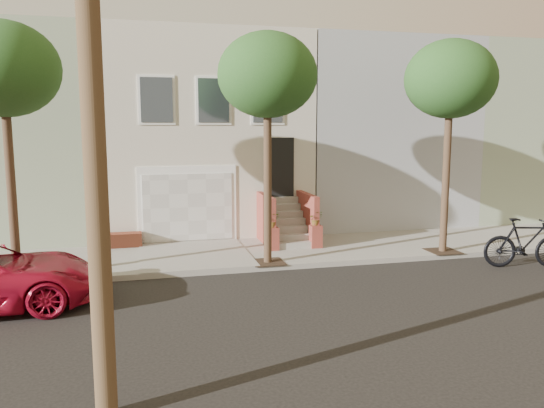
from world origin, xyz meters
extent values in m
plane|color=black|center=(0.00, 0.00, 0.00)|extent=(90.00, 90.00, 0.00)
cube|color=gray|center=(0.00, 5.35, 0.07)|extent=(40.00, 3.70, 0.15)
cube|color=beige|center=(0.00, 11.20, 3.65)|extent=(7.00, 8.00, 7.00)
cube|color=gray|center=(-6.80, 11.20, 3.65)|extent=(6.50, 8.00, 7.00)
cube|color=gray|center=(6.80, 11.20, 3.65)|extent=(6.50, 8.00, 7.00)
cube|color=gray|center=(13.30, 11.20, 3.65)|extent=(6.50, 8.00, 7.00)
cube|color=white|center=(-0.90, 7.22, 1.40)|extent=(3.20, 0.12, 2.50)
cube|color=silver|center=(-0.90, 7.16, 1.30)|extent=(2.90, 0.06, 2.20)
cube|color=gray|center=(-0.90, 5.35, 0.16)|extent=(3.20, 3.70, 0.02)
cube|color=brown|center=(-3.10, 6.90, 0.37)|extent=(1.40, 0.45, 0.44)
cube|color=black|center=(2.20, 7.17, 2.55)|extent=(1.00, 0.06, 2.00)
cube|color=#3F4751|center=(-1.80, 7.17, 4.75)|extent=(1.00, 0.06, 1.40)
cube|color=white|center=(-1.80, 7.19, 4.75)|extent=(1.15, 0.05, 1.55)
cube|color=#3F4751|center=(0.00, 7.17, 4.75)|extent=(1.00, 0.06, 1.40)
cube|color=white|center=(0.00, 7.19, 4.75)|extent=(1.15, 0.05, 1.55)
cube|color=#3F4751|center=(1.80, 7.17, 4.75)|extent=(1.00, 0.06, 1.40)
cube|color=white|center=(1.80, 7.19, 4.75)|extent=(1.15, 0.05, 1.55)
cube|color=gray|center=(2.20, 5.38, 0.25)|extent=(1.20, 0.28, 0.20)
cube|color=gray|center=(2.20, 5.66, 0.45)|extent=(1.20, 0.28, 0.20)
cube|color=gray|center=(2.20, 5.94, 0.65)|extent=(1.20, 0.28, 0.20)
cube|color=gray|center=(2.20, 6.22, 0.85)|extent=(1.20, 0.28, 0.20)
cube|color=gray|center=(2.20, 6.50, 1.05)|extent=(1.20, 0.28, 0.20)
cube|color=gray|center=(2.20, 6.78, 1.25)|extent=(1.20, 0.28, 0.20)
cube|color=gray|center=(2.20, 7.06, 1.45)|extent=(1.20, 0.28, 0.20)
cube|color=brown|center=(1.50, 6.22, 0.95)|extent=(0.18, 1.96, 1.60)
cube|color=brown|center=(2.90, 6.22, 0.95)|extent=(0.18, 1.96, 1.60)
cube|color=brown|center=(1.50, 5.34, 0.50)|extent=(0.35, 0.35, 0.70)
imported|color=#1C4719|center=(1.50, 5.34, 1.07)|extent=(0.40, 0.35, 0.45)
cube|color=brown|center=(2.90, 5.34, 0.50)|extent=(0.35, 0.35, 0.70)
imported|color=#1C4719|center=(2.90, 5.34, 1.07)|extent=(0.41, 0.35, 0.45)
cube|color=#2D2116|center=(-5.50, 3.90, 0.15)|extent=(0.90, 0.90, 0.02)
cylinder|color=#322516|center=(-5.50, 3.90, 2.25)|extent=(0.22, 0.22, 4.20)
ellipsoid|color=#1C4719|center=(-5.50, 3.90, 5.30)|extent=(2.70, 2.57, 2.29)
cube|color=#2D2116|center=(1.00, 3.90, 0.15)|extent=(0.90, 0.90, 0.02)
cylinder|color=#322516|center=(1.00, 3.90, 2.25)|extent=(0.22, 0.22, 4.20)
ellipsoid|color=#1C4719|center=(1.00, 3.90, 5.30)|extent=(2.70, 2.57, 2.29)
cube|color=#2D2116|center=(6.50, 3.90, 0.15)|extent=(0.90, 0.90, 0.02)
cylinder|color=#322516|center=(6.50, 3.90, 2.25)|extent=(0.22, 0.22, 4.20)
ellipsoid|color=#1C4719|center=(6.50, 3.90, 5.30)|extent=(2.70, 2.57, 2.29)
cylinder|color=#4B3922|center=(-3.00, -3.20, 5.00)|extent=(0.30, 0.30, 10.00)
imported|color=black|center=(8.03, 2.15, 0.70)|extent=(2.43, 1.26, 1.41)
camera|label=1|loc=(-2.48, -10.52, 3.99)|focal=35.81mm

